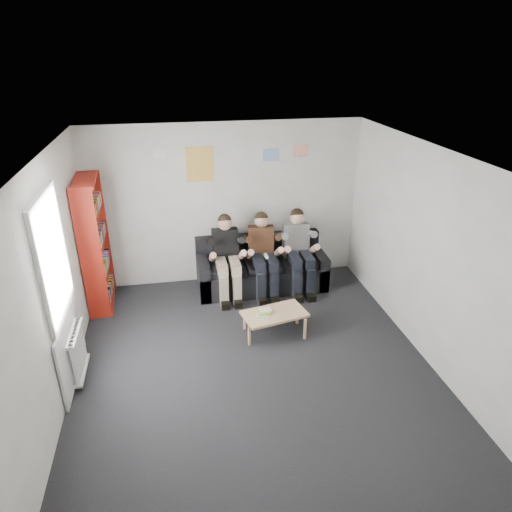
{
  "coord_description": "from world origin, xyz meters",
  "views": [
    {
      "loc": [
        -0.86,
        -4.69,
        3.79
      ],
      "look_at": [
        0.28,
        1.3,
        0.93
      ],
      "focal_mm": 32.0,
      "sensor_mm": 36.0,
      "label": 1
    }
  ],
  "objects_px": {
    "bookshelf": "(95,245)",
    "person_middle": "(263,255)",
    "coffee_table": "(274,315)",
    "person_right": "(299,252)",
    "person_left": "(227,258)",
    "sofa": "(261,269)"
  },
  "relations": [
    {
      "from": "person_left",
      "to": "bookshelf",
      "type": "bearing_deg",
      "value": 177.5
    },
    {
      "from": "bookshelf",
      "to": "person_middle",
      "type": "bearing_deg",
      "value": -5.34
    },
    {
      "from": "person_right",
      "to": "bookshelf",
      "type": "bearing_deg",
      "value": -178.65
    },
    {
      "from": "bookshelf",
      "to": "coffee_table",
      "type": "relative_size",
      "value": 2.33
    },
    {
      "from": "person_right",
      "to": "coffee_table",
      "type": "bearing_deg",
      "value": -115.93
    },
    {
      "from": "sofa",
      "to": "person_middle",
      "type": "xyz_separation_m",
      "value": [
        -0.0,
        -0.2,
        0.36
      ]
    },
    {
      "from": "person_middle",
      "to": "coffee_table",
      "type": "bearing_deg",
      "value": -86.7
    },
    {
      "from": "person_middle",
      "to": "bookshelf",
      "type": "bearing_deg",
      "value": -173.94
    },
    {
      "from": "coffee_table",
      "to": "sofa",
      "type": "bearing_deg",
      "value": 86.08
    },
    {
      "from": "coffee_table",
      "to": "person_right",
      "type": "relative_size",
      "value": 0.65
    },
    {
      "from": "coffee_table",
      "to": "person_middle",
      "type": "xyz_separation_m",
      "value": [
        0.1,
        1.27,
        0.35
      ]
    },
    {
      "from": "sofa",
      "to": "person_left",
      "type": "height_order",
      "value": "person_left"
    },
    {
      "from": "coffee_table",
      "to": "person_left",
      "type": "distance_m",
      "value": 1.41
    },
    {
      "from": "bookshelf",
      "to": "person_left",
      "type": "xyz_separation_m",
      "value": [
        1.99,
        -0.08,
        -0.36
      ]
    },
    {
      "from": "bookshelf",
      "to": "person_middle",
      "type": "xyz_separation_m",
      "value": [
        2.59,
        -0.08,
        -0.36
      ]
    },
    {
      "from": "sofa",
      "to": "person_middle",
      "type": "height_order",
      "value": "person_middle"
    },
    {
      "from": "sofa",
      "to": "bookshelf",
      "type": "bearing_deg",
      "value": -177.35
    },
    {
      "from": "sofa",
      "to": "person_middle",
      "type": "relative_size",
      "value": 1.6
    },
    {
      "from": "person_middle",
      "to": "person_right",
      "type": "distance_m",
      "value": 0.6
    },
    {
      "from": "person_left",
      "to": "person_right",
      "type": "height_order",
      "value": "person_right"
    },
    {
      "from": "sofa",
      "to": "person_left",
      "type": "bearing_deg",
      "value": -161.52
    },
    {
      "from": "coffee_table",
      "to": "bookshelf",
      "type": "bearing_deg",
      "value": 151.46
    }
  ]
}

